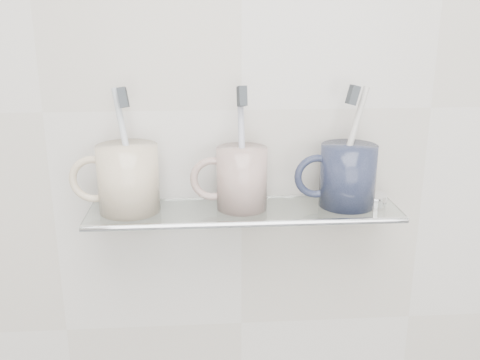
{
  "coord_description": "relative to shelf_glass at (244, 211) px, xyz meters",
  "views": [
    {
      "loc": [
        -0.06,
        0.23,
        1.4
      ],
      "look_at": [
        -0.01,
        1.04,
        1.15
      ],
      "focal_mm": 40.0,
      "sensor_mm": 36.0,
      "label": 1
    }
  ],
  "objects": [
    {
      "name": "bristles_right",
      "position": [
        0.17,
        0.0,
        0.19
      ],
      "size": [
        0.02,
        0.02,
        0.03
      ],
      "primitive_type": "cube",
      "rotation": [
        -0.09,
        0.25,
        -0.0
      ],
      "color": "#30363A",
      "rests_on": "toothbrush_right"
    },
    {
      "name": "mug_left_handle",
      "position": [
        -0.24,
        0.0,
        0.06
      ],
      "size": [
        0.08,
        0.01,
        0.08
      ],
      "primitive_type": "torus",
      "rotation": [
        1.57,
        0.0,
        0.0
      ],
      "color": "beige",
      "rests_on": "mug_left"
    },
    {
      "name": "chrome_cap",
      "position": [
        0.21,
        0.0,
        0.01
      ],
      "size": [
        0.04,
        0.04,
        0.02
      ],
      "primitive_type": "cylinder",
      "color": "silver",
      "rests_on": "shelf_glass"
    },
    {
      "name": "shelf_rail",
      "position": [
        0.0,
        -0.06,
        0.0
      ],
      "size": [
        0.5,
        0.01,
        0.01
      ],
      "primitive_type": "cylinder",
      "rotation": [
        0.0,
        1.57,
        0.0
      ],
      "color": "silver",
      "rests_on": "shelf_glass"
    },
    {
      "name": "bracket_right",
      "position": [
        0.21,
        0.05,
        -0.01
      ],
      "size": [
        0.02,
        0.03,
        0.02
      ],
      "primitive_type": "cylinder",
      "rotation": [
        1.57,
        0.0,
        0.0
      ],
      "color": "silver",
      "rests_on": "wall_back"
    },
    {
      "name": "mug_right",
      "position": [
        0.17,
        0.0,
        0.05
      ],
      "size": [
        0.11,
        0.11,
        0.1
      ],
      "primitive_type": "cylinder",
      "rotation": [
        0.0,
        0.0,
        0.31
      ],
      "color": "black",
      "rests_on": "shelf_glass"
    },
    {
      "name": "bristles_center",
      "position": [
        -0.0,
        0.0,
        0.19
      ],
      "size": [
        0.02,
        0.03,
        0.03
      ],
      "primitive_type": "cube",
      "rotation": [
        -0.22,
        0.02,
        0.15
      ],
      "color": "#30363A",
      "rests_on": "toothbrush_center"
    },
    {
      "name": "toothbrush_right",
      "position": [
        0.17,
        0.0,
        0.1
      ],
      "size": [
        0.06,
        0.03,
        0.19
      ],
      "primitive_type": "cylinder",
      "rotation": [
        -0.09,
        0.25,
        -0.0
      ],
      "color": "beige",
      "rests_on": "mug_right"
    },
    {
      "name": "toothbrush_left",
      "position": [
        -0.18,
        0.0,
        0.1
      ],
      "size": [
        0.04,
        0.04,
        0.19
      ],
      "primitive_type": "cylinder",
      "rotation": [
        -0.18,
        -0.15,
        0.03
      ],
      "color": "#B4C0CA",
      "rests_on": "mug_left"
    },
    {
      "name": "bracket_left",
      "position": [
        -0.21,
        0.05,
        -0.01
      ],
      "size": [
        0.02,
        0.03,
        0.02
      ],
      "primitive_type": "cylinder",
      "rotation": [
        1.57,
        0.0,
        0.0
      ],
      "color": "silver",
      "rests_on": "wall_back"
    },
    {
      "name": "mug_right_handle",
      "position": [
        0.12,
        0.0,
        0.05
      ],
      "size": [
        0.07,
        0.01,
        0.07
      ],
      "primitive_type": "torus",
      "rotation": [
        1.57,
        0.0,
        0.0
      ],
      "color": "black",
      "rests_on": "mug_right"
    },
    {
      "name": "toothbrush_center",
      "position": [
        -0.0,
        0.0,
        0.1
      ],
      "size": [
        0.01,
        0.05,
        0.19
      ],
      "primitive_type": "cylinder",
      "rotation": [
        -0.22,
        0.02,
        0.15
      ],
      "color": "#A7ACC8",
      "rests_on": "mug_center"
    },
    {
      "name": "mug_center_handle",
      "position": [
        -0.05,
        0.0,
        0.05
      ],
      "size": [
        0.07,
        0.01,
        0.07
      ],
      "primitive_type": "torus",
      "rotation": [
        1.57,
        0.0,
        0.0
      ],
      "color": "silver",
      "rests_on": "mug_center"
    },
    {
      "name": "mug_center",
      "position": [
        -0.0,
        0.0,
        0.05
      ],
      "size": [
        0.1,
        0.1,
        0.1
      ],
      "primitive_type": "cylinder",
      "rotation": [
        0.0,
        0.0,
        -0.37
      ],
      "color": "silver",
      "rests_on": "shelf_glass"
    },
    {
      "name": "wall_back",
      "position": [
        0.0,
        0.06,
        0.15
      ],
      "size": [
        2.5,
        0.0,
        2.5
      ],
      "primitive_type": "plane",
      "rotation": [
        1.57,
        0.0,
        0.0
      ],
      "color": "beige",
      "rests_on": "ground"
    },
    {
      "name": "mug_left",
      "position": [
        -0.18,
        0.0,
        0.06
      ],
      "size": [
        0.1,
        0.1,
        0.11
      ],
      "primitive_type": "cylinder",
      "rotation": [
        0.0,
        0.0,
        0.03
      ],
      "color": "beige",
      "rests_on": "shelf_glass"
    },
    {
      "name": "bristles_left",
      "position": [
        -0.18,
        0.0,
        0.19
      ],
      "size": [
        0.02,
        0.03,
        0.03
      ],
      "primitive_type": "cube",
      "rotation": [
        -0.18,
        -0.15,
        0.03
      ],
      "color": "#30363A",
      "rests_on": "toothbrush_left"
    },
    {
      "name": "shelf_glass",
      "position": [
        0.0,
        0.0,
        0.0
      ],
      "size": [
        0.5,
        0.12,
        0.01
      ],
      "primitive_type": "cube",
      "color": "silver",
      "rests_on": "wall_back"
    }
  ]
}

